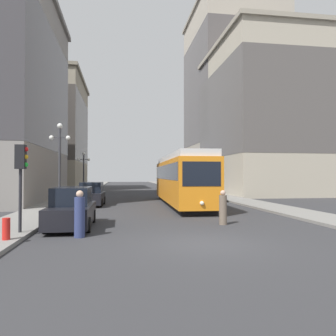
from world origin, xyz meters
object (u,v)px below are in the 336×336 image
object	(u,v)px
traffic_light_near_left	(21,165)
parked_car_left_mid	(72,209)
lamp_post_left_far	(84,166)
pedestrian_crossing_far	(80,216)
fire_hydrant	(6,229)
parked_car_right_far	(208,191)
parked_car_left_near	(92,195)
streetcar	(181,178)
transit_bus	(184,178)
pedestrian_crossing_near	(223,209)
lamp_post_left_near	(60,152)

from	to	relation	value
traffic_light_near_left	parked_car_left_mid	bearing A→B (deg)	48.01
parked_car_left_mid	lamp_post_left_far	xyz separation A→B (m)	(-1.90, 22.74, 2.54)
pedestrian_crossing_far	fire_hydrant	bearing A→B (deg)	158.41
parked_car_right_far	pedestrian_crossing_far	xyz separation A→B (m)	(-9.59, -16.52, -0.01)
traffic_light_near_left	parked_car_right_far	bearing A→B (deg)	53.17
parked_car_right_far	parked_car_left_near	bearing A→B (deg)	20.11
lamp_post_left_far	parked_car_left_near	bearing A→B (deg)	-81.13
parked_car_left_mid	pedestrian_crossing_far	size ratio (longest dim) A/B	2.59
parked_car_left_near	lamp_post_left_far	xyz separation A→B (m)	(-1.90, 12.18, 2.54)
streetcar	lamp_post_left_far	world-z (taller)	lamp_post_left_far
transit_bus	fire_hydrant	size ratio (longest dim) A/B	16.39
pedestrian_crossing_near	pedestrian_crossing_far	size ratio (longest dim) A/B	0.92
transit_bus	pedestrian_crossing_near	bearing A→B (deg)	-99.20
parked_car_left_near	fire_hydrant	distance (m)	14.03
pedestrian_crossing_far	traffic_light_near_left	size ratio (longest dim) A/B	0.52
streetcar	parked_car_right_far	distance (m)	5.34
parked_car_left_mid	pedestrian_crossing_near	world-z (taller)	parked_car_left_mid
parked_car_left_near	parked_car_right_far	xyz separation A→B (m)	(10.22, 3.47, 0.00)
transit_bus	lamp_post_left_far	distance (m)	13.51
parked_car_right_far	pedestrian_crossing_far	distance (m)	19.10
parked_car_left_near	pedestrian_crossing_far	xyz separation A→B (m)	(0.63, -13.05, -0.01)
fire_hydrant	pedestrian_crossing_far	bearing A→B (deg)	20.22
fire_hydrant	lamp_post_left_far	bearing A→B (deg)	90.38
parked_car_left_mid	lamp_post_left_far	distance (m)	22.96
traffic_light_near_left	fire_hydrant	distance (m)	2.69
parked_car_left_mid	fire_hydrant	bearing A→B (deg)	-117.51
streetcar	pedestrian_crossing_far	distance (m)	14.05
streetcar	parked_car_right_far	bearing A→B (deg)	52.52
pedestrian_crossing_near	streetcar	bearing A→B (deg)	118.94
parked_car_left_mid	fire_hydrant	world-z (taller)	parked_car_left_mid
fire_hydrant	transit_bus	bearing A→B (deg)	68.22
transit_bus	lamp_post_left_near	distance (m)	23.61
parked_car_left_mid	pedestrian_crossing_near	distance (m)	7.05
lamp_post_left_far	fire_hydrant	bearing A→B (deg)	-89.62
traffic_light_near_left	transit_bus	bearing A→B (deg)	67.31
transit_bus	lamp_post_left_near	xyz separation A→B (m)	(-12.53, -19.91, 1.97)
parked_car_left_mid	pedestrian_crossing_far	world-z (taller)	parked_car_left_mid
transit_bus	traffic_light_near_left	world-z (taller)	traffic_light_near_left
transit_bus	parked_car_left_near	world-z (taller)	transit_bus
pedestrian_crossing_far	lamp_post_left_far	distance (m)	25.48
traffic_light_near_left	lamp_post_left_far	size ratio (longest dim) A/B	0.70
parked_car_left_mid	lamp_post_left_far	bearing A→B (deg)	94.50
traffic_light_near_left	fire_hydrant	size ratio (longest dim) A/B	4.55
transit_bus	pedestrian_crossing_far	world-z (taller)	transit_bus
fire_hydrant	parked_car_left_near	bearing A→B (deg)	82.92
pedestrian_crossing_near	pedestrian_crossing_far	bearing A→B (deg)	-132.22
lamp_post_left_near	fire_hydrant	world-z (taller)	lamp_post_left_near
lamp_post_left_far	transit_bus	bearing A→B (deg)	21.13
streetcar	parked_car_left_near	size ratio (longest dim) A/B	3.53
streetcar	traffic_light_near_left	world-z (taller)	streetcar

